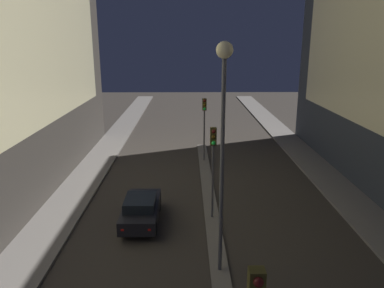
{
  "coord_description": "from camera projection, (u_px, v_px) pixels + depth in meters",
  "views": [
    {
      "loc": [
        -1.33,
        -3.43,
        9.24
      ],
      "look_at": [
        -1.05,
        16.88,
        3.62
      ],
      "focal_mm": 35.0,
      "sensor_mm": 36.0,
      "label": 1
    }
  ],
  "objects": [
    {
      "name": "car_left_lane",
      "position": [
        141.0,
        209.0,
        19.46
      ],
      "size": [
        1.8,
        4.33,
        1.52
      ],
      "color": "black",
      "rests_on": "ground"
    },
    {
      "name": "traffic_light_mid",
      "position": [
        213.0,
        153.0,
        19.09
      ],
      "size": [
        0.32,
        0.42,
        4.9
      ],
      "color": "#4C4C51",
      "rests_on": "median_strip"
    },
    {
      "name": "median_strip",
      "position": [
        212.0,
        216.0,
        20.33
      ],
      "size": [
        0.78,
        28.22,
        0.12
      ],
      "color": "#66605B",
      "rests_on": "ground"
    },
    {
      "name": "traffic_light_far",
      "position": [
        204.0,
        116.0,
        28.55
      ],
      "size": [
        0.32,
        0.42,
        4.9
      ],
      "color": "#4C4C51",
      "rests_on": "median_strip"
    },
    {
      "name": "street_lamp",
      "position": [
        223.0,
        111.0,
        13.69
      ],
      "size": [
        0.62,
        0.62,
        9.11
      ],
      "color": "#4C4C51",
      "rests_on": "median_strip"
    }
  ]
}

